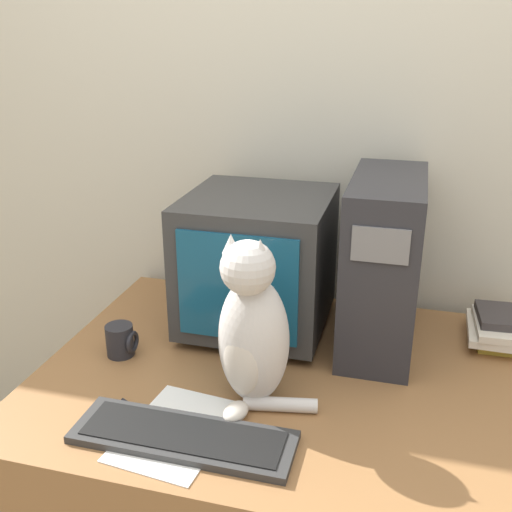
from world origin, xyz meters
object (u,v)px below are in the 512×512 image
(keyboard, at_px, (183,437))
(mug, at_px, (121,340))
(cat, at_px, (252,331))
(crt_monitor, at_px, (258,262))
(computer_tower, at_px, (383,263))
(pen, at_px, (140,412))
(book_stack, at_px, (498,328))

(keyboard, relative_size, mug, 5.56)
(cat, bearing_deg, mug, 176.86)
(keyboard, height_order, mug, mug)
(crt_monitor, distance_m, cat, 0.38)
(computer_tower, bearing_deg, mug, -158.23)
(crt_monitor, relative_size, computer_tower, 0.87)
(keyboard, height_order, pen, keyboard)
(crt_monitor, relative_size, book_stack, 1.94)
(keyboard, bearing_deg, computer_tower, 56.48)
(computer_tower, xyz_separation_m, cat, (-0.26, -0.38, -0.05))
(computer_tower, distance_m, mug, 0.74)
(crt_monitor, xyz_separation_m, pen, (-0.15, -0.48, -0.20))
(book_stack, distance_m, pen, 1.00)
(computer_tower, xyz_separation_m, pen, (-0.50, -0.49, -0.23))
(cat, distance_m, pen, 0.32)
(cat, distance_m, mug, 0.44)
(crt_monitor, relative_size, pen, 3.24)
(keyboard, distance_m, mug, 0.42)
(keyboard, distance_m, book_stack, 0.94)
(pen, bearing_deg, crt_monitor, 72.56)
(book_stack, bearing_deg, cat, -142.97)
(crt_monitor, bearing_deg, keyboard, -92.05)
(crt_monitor, xyz_separation_m, computer_tower, (0.35, 0.01, 0.03))
(computer_tower, relative_size, book_stack, 2.23)
(computer_tower, distance_m, book_stack, 0.39)
(cat, height_order, mug, cat)
(cat, bearing_deg, crt_monitor, 115.53)
(crt_monitor, xyz_separation_m, mug, (-0.31, -0.26, -0.16))
(cat, height_order, pen, cat)
(cat, relative_size, book_stack, 1.98)
(book_stack, bearing_deg, computer_tower, -167.83)
(crt_monitor, height_order, book_stack, crt_monitor)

